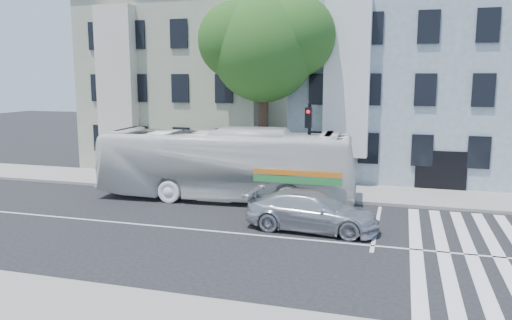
% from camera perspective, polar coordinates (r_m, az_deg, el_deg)
% --- Properties ---
extents(ground, '(120.00, 120.00, 0.00)m').
position_cam_1_polar(ground, '(20.15, -5.76, -8.03)').
color(ground, black).
rests_on(ground, ground).
extents(sidewalk_far, '(80.00, 4.00, 0.15)m').
position_cam_1_polar(sidewalk_far, '(27.46, 0.54, -3.13)').
color(sidewalk_far, gray).
rests_on(sidewalk_far, ground).
extents(building_left, '(12.00, 10.00, 11.00)m').
position_cam_1_polar(building_left, '(35.79, -7.27, 8.46)').
color(building_left, '#A6B094').
rests_on(building_left, ground).
extents(building_right, '(12.00, 10.00, 11.00)m').
position_cam_1_polar(building_right, '(32.80, 16.00, 8.10)').
color(building_right, gray).
rests_on(building_right, ground).
extents(street_tree, '(7.30, 5.90, 11.10)m').
position_cam_1_polar(street_tree, '(27.57, 1.11, 13.14)').
color(street_tree, '#2D2116').
rests_on(street_tree, ground).
extents(bus, '(3.82, 12.95, 3.56)m').
position_cam_1_polar(bus, '(24.82, -3.52, -0.47)').
color(bus, white).
rests_on(bus, ground).
extents(sedan, '(2.47, 5.41, 1.53)m').
position_cam_1_polar(sedan, '(20.09, 6.39, -5.81)').
color(sedan, silver).
rests_on(sedan, ground).
extents(hedge, '(8.54, 1.65, 0.70)m').
position_cam_1_polar(hedge, '(27.46, -9.38, -2.35)').
color(hedge, '#386721').
rests_on(hedge, sidewalk_far).
extents(traffic_signal, '(0.51, 0.55, 4.82)m').
position_cam_1_polar(traffic_signal, '(24.30, 6.05, 2.47)').
color(traffic_signal, black).
rests_on(traffic_signal, ground).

